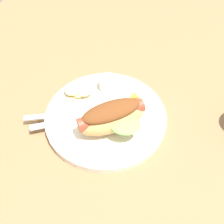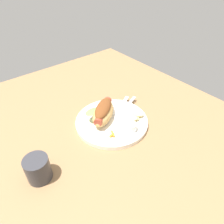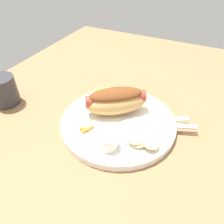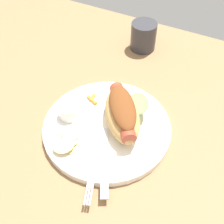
{
  "view_description": "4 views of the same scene",
  "coord_description": "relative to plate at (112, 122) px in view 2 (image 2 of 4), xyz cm",
  "views": [
    {
      "loc": [
        -40.36,
        -11.43,
        50.77
      ],
      "look_at": [
        -4.03,
        -2.64,
        4.74
      ],
      "focal_mm": 46.16,
      "sensor_mm": 36.0,
      "label": 1
    },
    {
      "loc": [
        41.98,
        -37.51,
        51.52
      ],
      "look_at": [
        -2.89,
        -0.63,
        5.14
      ],
      "focal_mm": 33.23,
      "sensor_mm": 36.0,
      "label": 2
    },
    {
      "loc": [
        32.07,
        14.49,
        35.19
      ],
      "look_at": [
        -0.98,
        -1.66,
        4.95
      ],
      "focal_mm": 35.09,
      "sensor_mm": 36.0,
      "label": 3
    },
    {
      "loc": [
        -20.85,
        31.77,
        47.52
      ],
      "look_at": [
        -3.93,
        -0.91,
        6.27
      ],
      "focal_mm": 45.77,
      "sensor_mm": 36.0,
      "label": 4
    }
  ],
  "objects": [
    {
      "name": "chips_pile",
      "position": [
        4.45,
        7.74,
        1.71
      ],
      "size": [
        5.85,
        7.77,
        1.73
      ],
      "color": "#E2CB7C",
      "rests_on": "plate"
    },
    {
      "name": "knife",
      "position": [
        -3.73,
        7.89,
        0.98
      ],
      "size": [
        8.37,
        14.04,
        0.36
      ],
      "primitive_type": "cube",
      "rotation": [
        0.0,
        0.0,
        2.06
      ],
      "color": "silver",
      "rests_on": "plate"
    },
    {
      "name": "plate",
      "position": [
        0.0,
        0.0,
        0.0
      ],
      "size": [
        26.52,
        26.52,
        1.6
      ],
      "primitive_type": "cylinder",
      "color": "white",
      "rests_on": "ground_plane"
    },
    {
      "name": "hot_dog",
      "position": [
        -2.57,
        -1.95,
        4.13
      ],
      "size": [
        13.97,
        15.61,
        6.26
      ],
      "rotation": [
        0.0,
        0.0,
        2.21
      ],
      "color": "tan",
      "rests_on": "plate"
    },
    {
      "name": "carrot_garnish",
      "position": [
        6.26,
        -4.83,
        1.18
      ],
      "size": [
        3.08,
        2.59,
        0.79
      ],
      "color": "orange",
      "rests_on": "plate"
    },
    {
      "name": "fork",
      "position": [
        -2.49,
        9.72,
        1.0
      ],
      "size": [
        6.31,
        14.18,
        0.4
      ],
      "rotation": [
        0.0,
        0.0,
        1.93
      ],
      "color": "silver",
      "rests_on": "plate"
    },
    {
      "name": "ground_plane",
      "position": [
        2.73,
        0.9,
        -1.7
      ],
      "size": [
        120.0,
        90.0,
        1.8
      ],
      "primitive_type": "cube",
      "color": "olive"
    },
    {
      "name": "drinking_cup",
      "position": [
        4.92,
        -30.31,
        2.97
      ],
      "size": [
        6.88,
        6.88,
        7.54
      ],
      "primitive_type": "cylinder",
      "color": "#333338",
      "rests_on": "ground_plane"
    },
    {
      "name": "sauce_ramekin",
      "position": [
        8.26,
        1.55,
        2.28
      ],
      "size": [
        4.03,
        4.03,
        2.97
      ],
      "primitive_type": "cylinder",
      "color": "white",
      "rests_on": "plate"
    }
  ]
}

